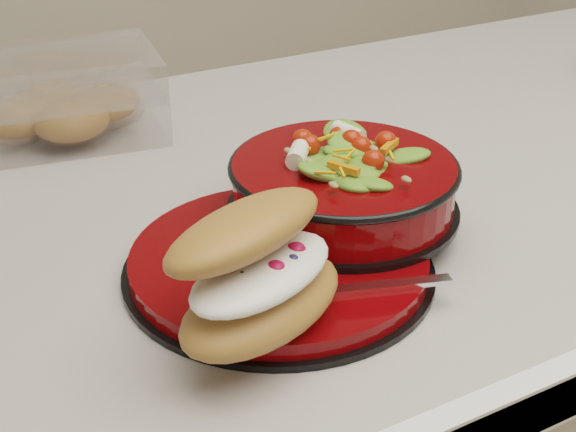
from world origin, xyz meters
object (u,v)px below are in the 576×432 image
salad_bowl (343,178)px  pastry_box (61,99)px  dinner_plate (280,262)px  fork (353,289)px  island_counter (429,426)px  croissant (258,272)px

salad_bowl → pastry_box: bearing=114.5°
dinner_plate → salad_bowl: (0.08, 0.04, 0.04)m
salad_bowl → fork: 0.13m
dinner_plate → fork: (0.02, -0.08, 0.01)m
island_counter → pastry_box: (-0.40, 0.24, 0.49)m
island_counter → fork: size_ratio=8.58×
dinner_plate → croissant: croissant is taller
island_counter → pastry_box: 0.67m
dinner_plate → salad_bowl: size_ratio=1.24×
island_counter → dinner_plate: 0.58m
dinner_plate → fork: bearing=-74.0°
island_counter → fork: bearing=-142.7°
island_counter → pastry_box: size_ratio=5.06×
island_counter → dinner_plate: size_ratio=4.71×
salad_bowl → fork: bearing=-118.6°
island_counter → croissant: croissant is taller
island_counter → croissant: bearing=-149.0°
island_counter → fork: (-0.30, -0.23, 0.47)m
fork → pastry_box: 0.48m
salad_bowl → pastry_box: 0.39m
dinner_plate → croissant: bearing=-127.4°
dinner_plate → fork: fork is taller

